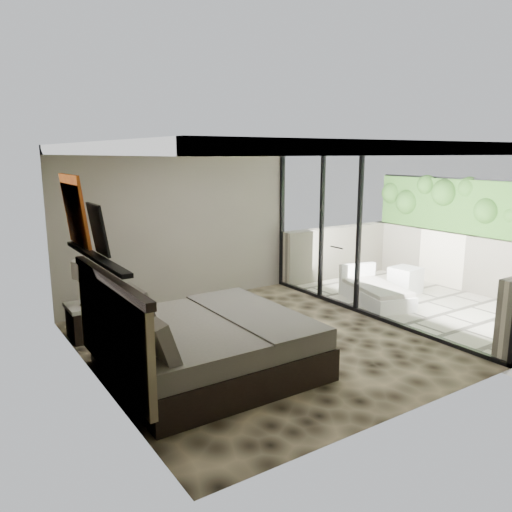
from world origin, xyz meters
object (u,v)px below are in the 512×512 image
bed (201,343)px  lounger (375,292)px  nightstand (88,319)px  table_lamp (85,276)px  ottoman (405,280)px

bed → lounger: 4.16m
bed → nightstand: (-0.83, 1.98, -0.10)m
table_lamp → lounger: bearing=-11.6°
table_lamp → bed: bearing=-66.6°
ottoman → lounger: bearing=-173.7°
bed → nightstand: bed is taller
nightstand → lounger: size_ratio=0.35×
nightstand → ottoman: size_ratio=1.13×
bed → nightstand: size_ratio=4.19×
table_lamp → ottoman: bearing=-8.7°
ottoman → bed: bearing=-168.2°
table_lamp → lounger: 5.05m
table_lamp → ottoman: 5.95m
table_lamp → lounger: table_lamp is taller
nightstand → table_lamp: table_lamp is taller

